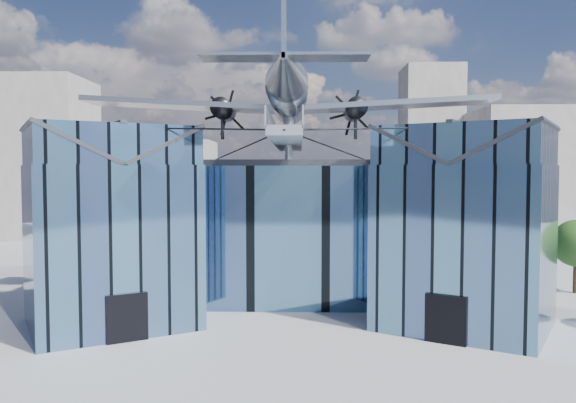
{
  "coord_description": "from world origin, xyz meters",
  "views": [
    {
      "loc": [
        0.74,
        -33.91,
        9.08
      ],
      "look_at": [
        0.0,
        2.0,
        7.2
      ],
      "focal_mm": 35.0,
      "sensor_mm": 36.0,
      "label": 1
    }
  ],
  "objects": [
    {
      "name": "tree_side_e",
      "position": [
        21.51,
        8.29,
        3.74
      ],
      "size": [
        4.23,
        4.23,
        5.53
      ],
      "rotation": [
        0.0,
        0.0,
        -0.22
      ],
      "color": "black",
      "rests_on": "ground"
    },
    {
      "name": "museum",
      "position": [
        0.0,
        5.82,
        5.54
      ],
      "size": [
        32.88,
        24.5,
        17.6
      ],
      "color": "teal",
      "rests_on": "ground"
    },
    {
      "name": "bg_towers",
      "position": [
        1.45,
        50.49,
        10.01
      ],
      "size": [
        77.0,
        24.5,
        26.0
      ],
      "color": "gray",
      "rests_on": "ground"
    },
    {
      "name": "ground_plane",
      "position": [
        0.0,
        0.0,
        0.0
      ],
      "size": [
        120.0,
        120.0,
        0.0
      ],
      "primitive_type": "plane",
      "color": "gray"
    }
  ]
}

